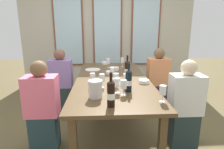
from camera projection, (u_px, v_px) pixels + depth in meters
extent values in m
plane|color=brown|center=(112.00, 124.00, 2.97)|extent=(12.00, 12.00, 0.00)
cube|color=#BAB4A0|center=(107.00, 27.00, 4.71)|extent=(4.24, 0.06, 2.90)
cube|color=brown|center=(68.00, 27.00, 4.62)|extent=(0.72, 0.03, 1.88)
cube|color=silver|center=(68.00, 27.00, 4.60)|extent=(0.64, 0.01, 1.80)
cube|color=brown|center=(107.00, 27.00, 4.67)|extent=(0.72, 0.03, 1.88)
cube|color=silver|center=(107.00, 27.00, 4.65)|extent=(0.64, 0.01, 1.80)
cube|color=brown|center=(146.00, 27.00, 4.72)|extent=(0.72, 0.03, 1.88)
cube|color=silver|center=(146.00, 27.00, 4.70)|extent=(0.64, 0.01, 1.80)
cube|color=#513B22|center=(112.00, 80.00, 2.79)|extent=(1.04, 2.37, 0.04)
cube|color=#513B22|center=(74.00, 149.00, 1.81)|extent=(0.07, 0.07, 0.70)
cube|color=#513B22|center=(162.00, 146.00, 1.85)|extent=(0.07, 0.07, 0.70)
cube|color=#513B22|center=(89.00, 83.00, 3.92)|extent=(0.07, 0.07, 0.70)
cube|color=#513B22|center=(130.00, 82.00, 3.96)|extent=(0.07, 0.07, 0.70)
cylinder|color=white|center=(93.00, 70.00, 3.32)|extent=(0.26, 0.26, 0.01)
cylinder|color=silver|center=(95.00, 90.00, 2.03)|extent=(0.14, 0.14, 0.17)
cylinder|color=silver|center=(95.00, 81.00, 2.00)|extent=(0.16, 0.16, 0.02)
cylinder|color=black|center=(129.00, 82.00, 2.20)|extent=(0.08, 0.07, 0.24)
cone|color=black|center=(129.00, 71.00, 2.17)|extent=(0.08, 0.07, 0.02)
cylinder|color=black|center=(129.00, 66.00, 2.16)|extent=(0.03, 0.03, 0.08)
cylinder|color=silver|center=(129.00, 83.00, 2.20)|extent=(0.08, 0.08, 0.06)
cylinder|color=black|center=(127.00, 70.00, 2.79)|extent=(0.07, 0.07, 0.24)
cone|color=black|center=(127.00, 61.00, 2.76)|extent=(0.07, 0.07, 0.02)
cylinder|color=black|center=(127.00, 58.00, 2.75)|extent=(0.03, 0.03, 0.08)
cylinder|color=silver|center=(127.00, 71.00, 2.80)|extent=(0.08, 0.08, 0.06)
cylinder|color=black|center=(111.00, 95.00, 1.79)|extent=(0.08, 0.08, 0.23)
cone|color=black|center=(111.00, 82.00, 1.76)|extent=(0.08, 0.08, 0.02)
cylinder|color=black|center=(111.00, 76.00, 1.75)|extent=(0.03, 0.03, 0.08)
cylinder|color=silver|center=(111.00, 96.00, 1.79)|extent=(0.08, 0.08, 0.06)
cylinder|color=white|center=(144.00, 81.00, 2.55)|extent=(0.14, 0.14, 0.05)
cylinder|color=white|center=(105.00, 63.00, 3.82)|extent=(0.14, 0.14, 0.05)
cylinder|color=white|center=(110.00, 72.00, 3.04)|extent=(0.14, 0.14, 0.04)
cylinder|color=white|center=(116.00, 69.00, 3.28)|extent=(0.12, 0.12, 0.05)
cylinder|color=white|center=(117.00, 93.00, 2.18)|extent=(0.06, 0.06, 0.00)
cylinder|color=white|center=(117.00, 89.00, 2.17)|extent=(0.01, 0.01, 0.07)
cylinder|color=white|center=(117.00, 82.00, 2.15)|extent=(0.07, 0.07, 0.09)
cylinder|color=#590C19|center=(117.00, 85.00, 2.16)|extent=(0.06, 0.06, 0.02)
cylinder|color=white|center=(116.00, 87.00, 2.40)|extent=(0.06, 0.06, 0.00)
cylinder|color=white|center=(116.00, 84.00, 2.39)|extent=(0.01, 0.01, 0.07)
cylinder|color=white|center=(116.00, 77.00, 2.37)|extent=(0.07, 0.07, 0.09)
cylinder|color=white|center=(126.00, 87.00, 2.39)|extent=(0.06, 0.06, 0.00)
cylinder|color=white|center=(126.00, 84.00, 2.38)|extent=(0.01, 0.01, 0.07)
cylinder|color=white|center=(126.00, 77.00, 2.36)|extent=(0.07, 0.07, 0.09)
cylinder|color=maroon|center=(126.00, 80.00, 2.36)|extent=(0.06, 0.06, 0.03)
cylinder|color=white|center=(123.00, 95.00, 2.11)|extent=(0.06, 0.06, 0.00)
cylinder|color=white|center=(124.00, 92.00, 2.10)|extent=(0.01, 0.01, 0.07)
cylinder|color=white|center=(124.00, 84.00, 2.08)|extent=(0.07, 0.07, 0.09)
cylinder|color=white|center=(162.00, 102.00, 1.93)|extent=(0.06, 0.06, 0.00)
cylinder|color=white|center=(162.00, 98.00, 1.92)|extent=(0.01, 0.01, 0.07)
cylinder|color=white|center=(163.00, 90.00, 1.89)|extent=(0.07, 0.07, 0.09)
cylinder|color=maroon|center=(163.00, 93.00, 1.90)|extent=(0.06, 0.06, 0.02)
cylinder|color=white|center=(112.00, 79.00, 2.76)|extent=(0.06, 0.06, 0.00)
cylinder|color=white|center=(112.00, 76.00, 2.75)|extent=(0.01, 0.01, 0.07)
cylinder|color=white|center=(112.00, 70.00, 2.73)|extent=(0.07, 0.07, 0.09)
cylinder|color=white|center=(122.00, 67.00, 3.56)|extent=(0.06, 0.06, 0.00)
cylinder|color=white|center=(122.00, 65.00, 3.55)|extent=(0.01, 0.01, 0.07)
cylinder|color=white|center=(122.00, 60.00, 3.53)|extent=(0.07, 0.07, 0.09)
cylinder|color=maroon|center=(122.00, 62.00, 3.53)|extent=(0.06, 0.06, 0.03)
cylinder|color=white|center=(93.00, 86.00, 2.41)|extent=(0.06, 0.06, 0.00)
cylinder|color=white|center=(93.00, 83.00, 2.40)|extent=(0.01, 0.01, 0.07)
cylinder|color=white|center=(93.00, 77.00, 2.38)|extent=(0.07, 0.07, 0.09)
cylinder|color=white|center=(108.00, 68.00, 3.49)|extent=(0.06, 0.06, 0.00)
cylinder|color=white|center=(108.00, 65.00, 3.48)|extent=(0.01, 0.01, 0.07)
cylinder|color=white|center=(108.00, 61.00, 3.46)|extent=(0.07, 0.07, 0.09)
cylinder|color=beige|center=(108.00, 63.00, 3.47)|extent=(0.06, 0.06, 0.02)
cylinder|color=white|center=(102.00, 87.00, 2.38)|extent=(0.06, 0.06, 0.00)
cylinder|color=white|center=(102.00, 84.00, 2.37)|extent=(0.01, 0.01, 0.07)
cylinder|color=white|center=(102.00, 78.00, 2.34)|extent=(0.07, 0.07, 0.09)
cube|color=#253735|center=(62.00, 99.00, 3.40)|extent=(0.32, 0.24, 0.45)
cube|color=#8A71B1|center=(61.00, 73.00, 3.28)|extent=(0.38, 0.24, 0.48)
sphere|color=brown|center=(59.00, 55.00, 3.20)|extent=(0.19, 0.19, 0.19)
cube|color=#37223F|center=(157.00, 96.00, 3.52)|extent=(0.32, 0.24, 0.45)
cube|color=#DE8755|center=(158.00, 72.00, 3.41)|extent=(0.38, 0.24, 0.48)
sphere|color=brown|center=(159.00, 54.00, 3.32)|extent=(0.19, 0.19, 0.19)
cube|color=#22383F|center=(45.00, 131.00, 2.34)|extent=(0.32, 0.24, 0.45)
cube|color=#EF6887|center=(41.00, 96.00, 2.23)|extent=(0.38, 0.24, 0.48)
sphere|color=brown|center=(39.00, 69.00, 2.14)|extent=(0.19, 0.19, 0.19)
cube|color=#243434|center=(183.00, 129.00, 2.40)|extent=(0.32, 0.24, 0.45)
cube|color=silver|center=(186.00, 94.00, 2.28)|extent=(0.38, 0.24, 0.48)
sphere|color=beige|center=(189.00, 68.00, 2.20)|extent=(0.19, 0.19, 0.19)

